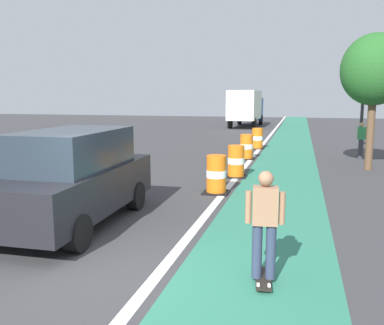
{
  "coord_description": "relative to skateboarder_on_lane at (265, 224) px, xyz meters",
  "views": [
    {
      "loc": [
        2.95,
        -5.53,
        2.74
      ],
      "look_at": [
        0.36,
        4.32,
        1.1
      ],
      "focal_mm": 38.61,
      "sensor_mm": 36.0,
      "label": 1
    }
  ],
  "objects": [
    {
      "name": "lane_divider_stripe",
      "position": [
        -1.6,
        11.68,
        -0.91
      ],
      "size": [
        0.2,
        80.0,
        0.01
      ],
      "primitive_type": "cube",
      "color": "silver",
      "rests_on": "ground"
    },
    {
      "name": "street_tree_sidewalk",
      "position": [
        2.97,
        10.66,
        2.76
      ],
      "size": [
        2.4,
        2.4,
        5.0
      ],
      "color": "brown",
      "rests_on": "ground"
    },
    {
      "name": "traffic_light_corner",
      "position": [
        3.11,
        14.11,
        2.59
      ],
      "size": [
        0.41,
        0.32,
        5.1
      ],
      "color": "#2D2D2D",
      "rests_on": "ground"
    },
    {
      "name": "bike_lane_strip",
      "position": [
        -0.1,
        11.68,
        -0.91
      ],
      "size": [
        2.5,
        80.0,
        0.01
      ],
      "primitive_type": "cube",
      "color": "#2D755B",
      "rests_on": "ground"
    },
    {
      "name": "delivery_truck_down_block",
      "position": [
        -4.36,
        31.61,
        0.94
      ],
      "size": [
        2.47,
        7.64,
        3.23
      ],
      "color": "silver",
      "rests_on": "ground"
    },
    {
      "name": "skateboarder_on_lane",
      "position": [
        0.0,
        0.0,
        0.0
      ],
      "size": [
        0.57,
        0.82,
        1.69
      ],
      "color": "black",
      "rests_on": "ground"
    },
    {
      "name": "parked_suv_nearest",
      "position": [
        -4.17,
        1.83,
        0.12
      ],
      "size": [
        2.01,
        4.64,
        2.04
      ],
      "color": "black",
      "rests_on": "ground"
    },
    {
      "name": "traffic_barrel_mid",
      "position": [
        -1.63,
        7.98,
        -0.38
      ],
      "size": [
        0.73,
        0.73,
        1.09
      ],
      "color": "orange",
      "rests_on": "ground"
    },
    {
      "name": "ground_plane",
      "position": [
        -2.5,
        -0.32,
        -0.91
      ],
      "size": [
        100.0,
        100.0,
        0.0
      ],
      "primitive_type": "plane",
      "color": "#38383A"
    },
    {
      "name": "pedestrian_crossing",
      "position": [
        3.06,
        13.53,
        -0.05
      ],
      "size": [
        0.34,
        0.2,
        1.61
      ],
      "color": "#33333D",
      "rests_on": "ground"
    },
    {
      "name": "traffic_barrel_back",
      "position": [
        -1.81,
        12.17,
        -0.38
      ],
      "size": [
        0.73,
        0.73,
        1.09
      ],
      "color": "orange",
      "rests_on": "ground"
    },
    {
      "name": "traffic_barrel_front",
      "position": [
        -1.81,
        5.46,
        -0.38
      ],
      "size": [
        0.73,
        0.73,
        1.09
      ],
      "color": "orange",
      "rests_on": "ground"
    },
    {
      "name": "traffic_barrel_far",
      "position": [
        -1.72,
        15.94,
        -0.38
      ],
      "size": [
        0.73,
        0.73,
        1.09
      ],
      "color": "orange",
      "rests_on": "ground"
    }
  ]
}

